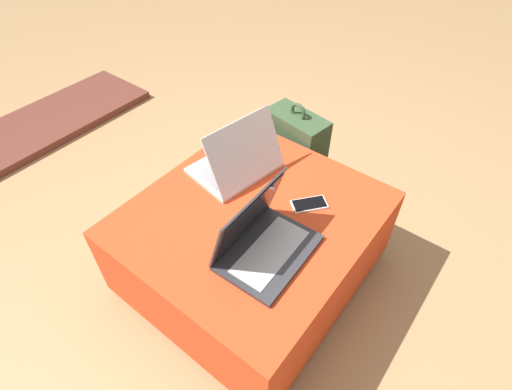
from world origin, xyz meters
TOP-DOWN VIEW (x-y plane):
  - ground_plane at (0.00, 0.00)m, footprint 14.00×14.00m
  - ottoman at (0.00, 0.00)m, footprint 0.89×0.81m
  - laptop_near at (-0.12, -0.13)m, footprint 0.34×0.25m
  - laptop_far at (0.14, 0.18)m, footprint 0.36×0.30m
  - cell_phone at (0.16, -0.15)m, footprint 0.14×0.13m
  - backpack at (0.56, 0.17)m, footprint 0.23×0.31m
  - fireplace_hearth at (0.00, 1.71)m, footprint 1.40×0.50m

SIDE VIEW (x-z plane):
  - ground_plane at x=0.00m, z-range 0.00..0.00m
  - fireplace_hearth at x=0.00m, z-range 0.00..0.04m
  - ottoman at x=0.00m, z-range 0.00..0.40m
  - backpack at x=0.56m, z-range -0.04..0.47m
  - cell_phone at x=0.16m, z-range 0.39..0.40m
  - laptop_near at x=-0.12m, z-range 0.32..0.56m
  - laptop_far at x=0.14m, z-range 0.32..0.57m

